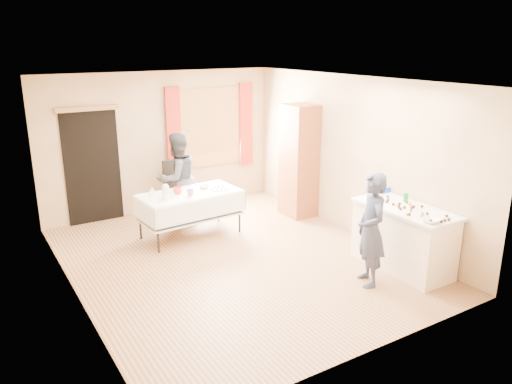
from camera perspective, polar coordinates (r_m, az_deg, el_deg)
floor at (r=7.50m, az=-2.47°, el=-7.74°), size 4.50×5.50×0.02m
ceiling at (r=6.84m, az=-2.75°, el=12.64°), size 4.50×5.50×0.02m
wall_back at (r=9.50m, az=-10.77°, el=5.60°), size 4.50×0.02×2.60m
wall_front at (r=4.95m, az=13.23°, el=-5.11°), size 4.50×0.02×2.60m
wall_left at (r=6.32m, az=-20.79°, el=-0.92°), size 0.02×5.50×2.60m
wall_right at (r=8.35m, az=11.10°, el=4.04°), size 0.02×5.50×2.60m
window_frame at (r=9.83m, az=-5.27°, el=7.37°), size 1.32×0.06×1.52m
window_pane at (r=9.81m, az=-5.23°, el=7.36°), size 1.20×0.02×1.40m
curtain_left at (r=9.46m, az=-9.39°, el=6.85°), size 0.28×0.06×1.65m
curtain_right at (r=10.15m, az=-1.17°, el=7.74°), size 0.28×0.06×1.65m
doorway at (r=9.17m, az=-18.18°, el=2.71°), size 0.95×0.04×2.00m
door_lintel at (r=8.96m, az=-18.74°, el=9.00°), size 1.05×0.06×0.08m
cabinet at (r=9.10m, az=4.93°, el=3.54°), size 0.50×0.60×2.04m
counter at (r=7.35m, az=16.46°, el=-5.07°), size 0.70×1.47×0.91m
party_table at (r=8.27m, az=-7.52°, el=-2.08°), size 1.70×0.95×0.75m
chair at (r=9.37m, az=-8.88°, el=-0.77°), size 0.42×0.42×1.02m
girl at (r=6.67m, az=13.03°, el=-4.26°), size 0.81×0.76×1.52m
woman at (r=8.80m, az=-8.97°, el=1.53°), size 1.08×0.98×1.63m
soda_can at (r=7.42m, az=16.75°, el=-0.64°), size 0.08×0.08×0.12m
mixing_bowl at (r=6.69m, az=19.33°, el=-3.09°), size 0.25×0.25×0.05m
foam_block at (r=7.56m, az=13.39°, el=-0.21°), size 0.16×0.12×0.08m
blue_basket at (r=7.79m, az=13.78°, el=0.26°), size 0.31×0.21×0.08m
pitcher at (r=7.84m, az=-10.28°, el=-0.09°), size 0.14×0.14×0.22m
cup_red at (r=8.12m, az=-8.96°, el=0.18°), size 0.18×0.18×0.11m
cup_rainbow at (r=7.99m, az=-7.52°, el=-0.07°), size 0.16×0.16×0.11m
small_bowl at (r=8.39m, az=-5.93°, el=0.63°), size 0.29×0.29×0.05m
pastry_tray at (r=8.30m, az=-4.11°, el=0.37°), size 0.30×0.22×0.02m
bottle at (r=8.07m, az=-11.79°, el=0.05°), size 0.09×0.09×0.15m
cake_balls at (r=7.08m, az=17.24°, el=-1.86°), size 0.47×1.15×0.04m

